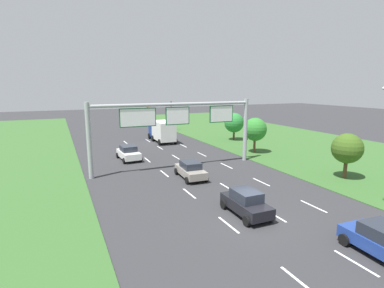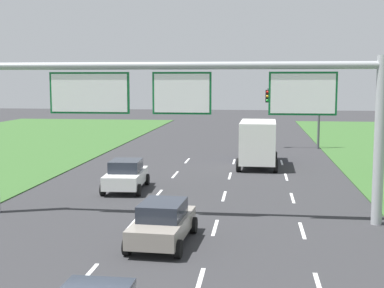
# 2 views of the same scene
# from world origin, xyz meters

# --- Properties ---
(ground_plane) EXTENTS (200.00, 200.00, 0.00)m
(ground_plane) POSITION_xyz_m (0.00, 0.00, 0.00)
(ground_plane) COLOR #2D2D30
(grass_verge_right) EXTENTS (24.00, 120.00, 0.06)m
(grass_verge_right) POSITION_xyz_m (21.00, 10.00, 0.03)
(grass_verge_right) COLOR #335B28
(grass_verge_right) RESTS_ON ground_plane
(lane_dashes_inner_left) EXTENTS (0.14, 50.40, 0.01)m
(lane_dashes_inner_left) POSITION_xyz_m (-1.75, 6.00, 0.00)
(lane_dashes_inner_left) COLOR white
(lane_dashes_inner_left) RESTS_ON ground_plane
(lane_dashes_inner_right) EXTENTS (0.14, 50.40, 0.01)m
(lane_dashes_inner_right) POSITION_xyz_m (1.75, 6.00, 0.00)
(lane_dashes_inner_right) COLOR white
(lane_dashes_inner_right) RESTS_ON ground_plane
(lane_dashes_slip) EXTENTS (0.14, 50.40, 0.01)m
(lane_dashes_slip) POSITION_xyz_m (5.25, 6.00, 0.00)
(lane_dashes_slip) COLOR white
(lane_dashes_slip) RESTS_ON ground_plane
(car_near_red) EXTENTS (2.29, 4.19, 1.66)m
(car_near_red) POSITION_xyz_m (-3.69, 18.93, 0.83)
(car_near_red) COLOR white
(car_near_red) RESTS_ON ground_plane
(car_lead_silver) EXTENTS (2.40, 4.17, 1.63)m
(car_lead_silver) POSITION_xyz_m (3.53, -6.14, 0.81)
(car_lead_silver) COLOR navy
(car_lead_silver) RESTS_ON ground_plane
(car_mid_lane) EXTENTS (2.02, 3.99, 1.68)m
(car_mid_lane) POSITION_xyz_m (0.06, 0.81, 0.84)
(car_mid_lane) COLOR black
(car_mid_lane) RESTS_ON ground_plane
(car_far_ahead) EXTENTS (2.22, 4.24, 1.57)m
(car_far_ahead) POSITION_xyz_m (-0.01, 9.65, 0.80)
(car_far_ahead) COLOR gray
(car_far_ahead) RESTS_ON ground_plane
(box_truck) EXTENTS (2.80, 7.11, 3.20)m
(box_truck) POSITION_xyz_m (3.50, 28.29, 1.72)
(box_truck) COLOR navy
(box_truck) RESTS_ON ground_plane
(sign_gantry) EXTENTS (17.24, 0.44, 7.00)m
(sign_gantry) POSITION_xyz_m (0.05, 13.33, 4.94)
(sign_gantry) COLOR #9EA0A5
(sign_gantry) RESTS_ON ground_plane
(traffic_light_mast) EXTENTS (4.76, 0.49, 5.60)m
(traffic_light_mast) POSITION_xyz_m (6.84, 38.34, 3.87)
(traffic_light_mast) COLOR #47494F
(traffic_light_mast) RESTS_ON ground_plane
(roadside_tree_near) EXTENTS (2.73, 2.73, 4.22)m
(roadside_tree_near) POSITION_xyz_m (12.82, 3.64, 2.84)
(roadside_tree_near) COLOR #513823
(roadside_tree_near) RESTS_ON ground_plane
(roadside_tree_mid) EXTENTS (2.91, 2.91, 4.49)m
(roadside_tree_mid) POSITION_xyz_m (11.68, 15.97, 3.02)
(roadside_tree_mid) COLOR #513823
(roadside_tree_mid) RESTS_ON ground_plane
(roadside_tree_far) EXTENTS (3.04, 3.04, 4.30)m
(roadside_tree_far) POSITION_xyz_m (14.14, 24.77, 2.77)
(roadside_tree_far) COLOR #513823
(roadside_tree_far) RESTS_ON ground_plane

